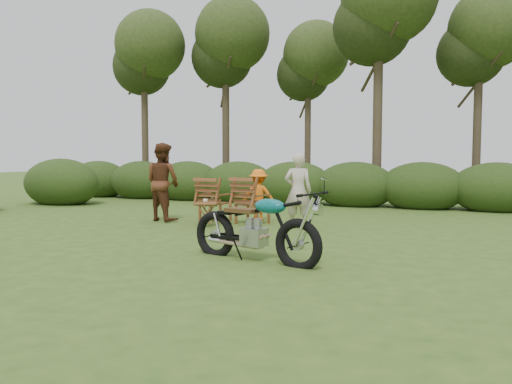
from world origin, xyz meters
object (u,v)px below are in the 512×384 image
at_px(motorcycle, 254,260).
at_px(adult_a, 298,228).
at_px(cup, 205,201).
at_px(lawn_chair_left, 215,221).
at_px(side_table, 207,215).
at_px(adult_b, 163,221).
at_px(child, 259,222).
at_px(lawn_chair_right, 252,224).

distance_m(motorcycle, adult_a, 3.56).
xyz_separation_m(motorcycle, adult_a, (-0.44, 3.53, 0.00)).
xyz_separation_m(cup, adult_a, (1.98, 0.52, -0.56)).
distance_m(lawn_chair_left, cup, 1.02).
bearing_deg(cup, side_table, -43.17).
relative_size(side_table, adult_b, 0.28).
bearing_deg(lawn_chair_left, cup, 106.38).
bearing_deg(side_table, cup, 136.83).
xyz_separation_m(lawn_chair_left, child, (1.01, 0.27, 0.00)).
distance_m(lawn_chair_right, child, 0.37).
xyz_separation_m(lawn_chair_right, lawn_chair_left, (-1.01, 0.10, 0.00)).
distance_m(lawn_chair_right, lawn_chair_left, 1.01).
relative_size(lawn_chair_right, cup, 9.77).
relative_size(lawn_chair_left, adult_b, 0.56).
bearing_deg(adult_b, lawn_chair_right, -156.78).
bearing_deg(adult_a, child, -39.42).
bearing_deg(motorcycle, lawn_chair_right, 127.63).
height_order(side_table, cup, cup).
bearing_deg(side_table, lawn_chair_right, 45.16).
bearing_deg(lawn_chair_left, child, -161.26).
height_order(lawn_chair_left, adult_b, adult_b).
xyz_separation_m(motorcycle, child, (-1.60, 4.11, 0.00)).
xyz_separation_m(lawn_chair_right, adult_b, (-2.20, -0.31, 0.00)).
bearing_deg(side_table, child, 56.02).
distance_m(side_table, adult_a, 2.03).
height_order(lawn_chair_right, adult_a, adult_a).
bearing_deg(lawn_chair_left, side_table, 108.80).
relative_size(lawn_chair_right, adult_a, 0.66).
bearing_deg(adult_b, adult_a, -163.03).
bearing_deg(lawn_chair_left, lawn_chair_right, 177.92).
relative_size(lawn_chair_left, adult_a, 0.64).
bearing_deg(child, side_table, 43.34).
height_order(side_table, adult_a, adult_a).
height_order(cup, adult_b, adult_b).
bearing_deg(motorcycle, adult_b, 152.42).
height_order(lawn_chair_left, side_table, same).
bearing_deg(side_table, motorcycle, -51.29).
bearing_deg(lawn_chair_left, motorcycle, 127.99).
relative_size(adult_b, child, 1.50).
distance_m(lawn_chair_right, cup, 1.23).
bearing_deg(lawn_chair_right, motorcycle, 123.73).
bearing_deg(adult_a, lawn_chair_right, -22.85).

